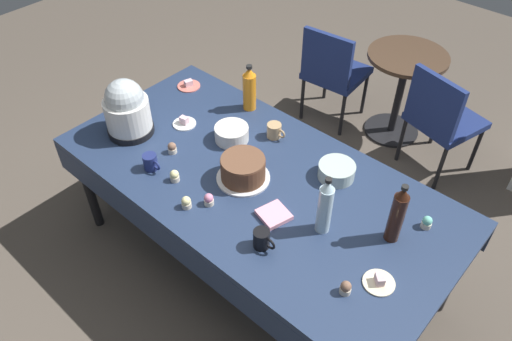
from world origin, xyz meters
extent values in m
plane|color=brown|center=(0.00, 0.00, 0.00)|extent=(9.00, 9.00, 0.00)
cube|color=navy|center=(0.00, 0.00, 0.73)|extent=(2.20, 1.10, 0.04)
cylinder|color=black|center=(-1.02, -0.47, 0.35)|extent=(0.06, 0.06, 0.71)
cylinder|color=black|center=(-1.02, 0.47, 0.35)|extent=(0.06, 0.06, 0.71)
cylinder|color=black|center=(1.02, 0.47, 0.35)|extent=(0.06, 0.06, 0.71)
cube|color=navy|center=(0.00, -0.55, 0.62)|extent=(2.20, 0.01, 0.18)
cube|color=navy|center=(0.00, 0.55, 0.62)|extent=(2.20, 0.01, 0.18)
cylinder|color=silver|center=(-0.04, -0.05, 0.76)|extent=(0.29, 0.29, 0.01)
cylinder|color=brown|center=(-0.04, -0.05, 0.82)|extent=(0.24, 0.24, 0.12)
cylinder|color=brown|center=(-0.04, -0.05, 0.89)|extent=(0.23, 0.23, 0.01)
cylinder|color=black|center=(-0.81, -0.20, 0.77)|extent=(0.27, 0.27, 0.04)
cylinder|color=white|center=(-0.81, -0.20, 0.88)|extent=(0.26, 0.26, 0.18)
sphere|color=#B2BCC1|center=(-0.81, -0.20, 0.99)|extent=(0.22, 0.22, 0.22)
cylinder|color=#B2C6BC|center=(0.32, 0.29, 0.79)|extent=(0.20, 0.20, 0.08)
cylinder|color=silver|center=(-0.32, 0.15, 0.79)|extent=(0.20, 0.20, 0.09)
cylinder|color=#E07266|center=(-0.91, 0.35, 0.75)|extent=(0.15, 0.15, 0.01)
cube|color=beige|center=(-0.91, 0.35, 0.78)|extent=(0.05, 0.06, 0.04)
cylinder|color=beige|center=(0.85, -0.14, 0.75)|extent=(0.14, 0.14, 0.01)
cube|color=beige|center=(0.85, -0.14, 0.78)|extent=(0.06, 0.06, 0.04)
cylinder|color=white|center=(-0.63, 0.06, 0.75)|extent=(0.14, 0.14, 0.01)
cube|color=beige|center=(-0.63, 0.06, 0.78)|extent=(0.05, 0.04, 0.04)
cylinder|color=beige|center=(0.84, 0.29, 0.77)|extent=(0.05, 0.05, 0.03)
sphere|color=#6BC6B2|center=(0.84, 0.29, 0.79)|extent=(0.05, 0.05, 0.05)
cylinder|color=beige|center=(-0.49, -0.16, 0.77)|extent=(0.05, 0.05, 0.03)
sphere|color=brown|center=(-0.49, -0.16, 0.79)|extent=(0.05, 0.05, 0.05)
cylinder|color=beige|center=(-0.12, -0.39, 0.77)|extent=(0.05, 0.05, 0.03)
sphere|color=beige|center=(-0.12, -0.39, 0.79)|extent=(0.05, 0.05, 0.05)
cylinder|color=beige|center=(-0.31, -0.30, 0.77)|extent=(0.05, 0.05, 0.03)
sphere|color=beige|center=(-0.31, -0.30, 0.79)|extent=(0.05, 0.05, 0.05)
cylinder|color=beige|center=(0.76, -0.28, 0.77)|extent=(0.05, 0.05, 0.03)
sphere|color=brown|center=(0.76, -0.28, 0.79)|extent=(0.05, 0.05, 0.05)
cylinder|color=beige|center=(-0.05, -0.30, 0.77)|extent=(0.05, 0.05, 0.03)
sphere|color=pink|center=(-0.05, -0.30, 0.79)|extent=(0.05, 0.05, 0.05)
cylinder|color=orange|center=(-0.45, 0.45, 0.87)|extent=(0.08, 0.08, 0.24)
cone|color=orange|center=(-0.45, 0.45, 1.01)|extent=(0.07, 0.07, 0.05)
cylinder|color=black|center=(-0.45, 0.45, 1.04)|extent=(0.04, 0.04, 0.02)
cylinder|color=silver|center=(0.48, -0.06, 0.88)|extent=(0.07, 0.07, 0.27)
cone|color=silver|center=(0.48, -0.06, 1.04)|extent=(0.06, 0.06, 0.05)
cylinder|color=black|center=(0.48, -0.06, 1.08)|extent=(0.03, 0.03, 0.02)
cylinder|color=#33190F|center=(0.75, 0.12, 0.89)|extent=(0.07, 0.07, 0.28)
cone|color=#33190F|center=(0.75, 0.12, 1.05)|extent=(0.06, 0.06, 0.05)
cylinder|color=black|center=(0.75, 0.12, 1.09)|extent=(0.03, 0.03, 0.02)
cylinder|color=tan|center=(-0.15, 0.33, 0.79)|extent=(0.08, 0.08, 0.09)
torus|color=tan|center=(-0.10, 0.33, 0.80)|extent=(0.06, 0.01, 0.06)
cylinder|color=black|center=(0.33, -0.33, 0.80)|extent=(0.08, 0.08, 0.10)
torus|color=black|center=(0.38, -0.33, 0.80)|extent=(0.06, 0.01, 0.06)
cylinder|color=navy|center=(-0.48, -0.33, 0.80)|extent=(0.08, 0.08, 0.09)
torus|color=navy|center=(-0.42, -0.33, 0.80)|extent=(0.06, 0.01, 0.06)
cube|color=pink|center=(0.25, -0.15, 0.76)|extent=(0.17, 0.17, 0.02)
cube|color=navy|center=(-0.55, 1.60, 0.42)|extent=(0.48, 0.48, 0.05)
cube|color=navy|center=(-0.53, 1.40, 0.65)|extent=(0.42, 0.08, 0.40)
cylinder|color=black|center=(-0.38, 1.81, 0.20)|extent=(0.03, 0.03, 0.40)
cylinder|color=black|center=(-0.76, 1.77, 0.20)|extent=(0.03, 0.03, 0.40)
cylinder|color=black|center=(-0.34, 1.43, 0.20)|extent=(0.03, 0.03, 0.40)
cylinder|color=black|center=(-0.72, 1.39, 0.20)|extent=(0.03, 0.03, 0.40)
cube|color=navy|center=(0.40, 1.60, 0.42)|extent=(0.54, 0.54, 0.05)
cube|color=navy|center=(0.35, 1.41, 0.65)|extent=(0.41, 0.15, 0.40)
cylinder|color=black|center=(0.63, 1.73, 0.20)|extent=(0.04, 0.04, 0.40)
cylinder|color=black|center=(0.27, 1.83, 0.20)|extent=(0.04, 0.04, 0.40)
cylinder|color=black|center=(0.53, 1.37, 0.20)|extent=(0.04, 0.04, 0.40)
cylinder|color=black|center=(0.17, 1.47, 0.20)|extent=(0.04, 0.04, 0.40)
cylinder|color=#473323|center=(-0.05, 1.75, 0.70)|extent=(0.60, 0.60, 0.03)
cylinder|color=black|center=(-0.05, 1.75, 0.35)|extent=(0.06, 0.06, 0.67)
cylinder|color=black|center=(-0.05, 1.75, 0.01)|extent=(0.44, 0.44, 0.02)
camera|label=1|loc=(1.28, -1.43, 2.60)|focal=34.88mm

